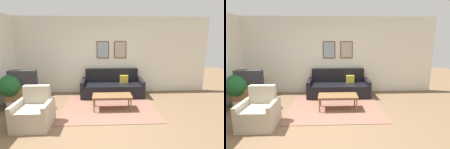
{
  "view_description": "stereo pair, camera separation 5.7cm",
  "coord_description": "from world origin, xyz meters",
  "views": [
    {
      "loc": [
        0.18,
        -3.6,
        1.93
      ],
      "look_at": [
        0.47,
        1.69,
        0.85
      ],
      "focal_mm": 28.0,
      "sensor_mm": 36.0,
      "label": 1
    },
    {
      "loc": [
        0.24,
        -3.6,
        1.93
      ],
      "look_at": [
        0.47,
        1.69,
        0.85
      ],
      "focal_mm": 28.0,
      "sensor_mm": 36.0,
      "label": 2
    }
  ],
  "objects": [
    {
      "name": "ground_plane",
      "position": [
        0.0,
        0.0,
        0.0
      ],
      "size": [
        16.0,
        16.0,
        0.0
      ],
      "primitive_type": "plane",
      "color": "brown"
    },
    {
      "name": "area_rug",
      "position": [
        0.35,
        1.14,
        0.01
      ],
      "size": [
        2.59,
        2.14,
        0.01
      ],
      "color": "brown",
      "rests_on": "ground_plane"
    },
    {
      "name": "wall_back",
      "position": [
        0.01,
        2.7,
        1.35
      ],
      "size": [
        8.0,
        0.09,
        2.7
      ],
      "color": "silver",
      "rests_on": "ground_plane"
    },
    {
      "name": "couch",
      "position": [
        0.5,
        2.25,
        0.3
      ],
      "size": [
        2.09,
        0.9,
        0.89
      ],
      "color": "black",
      "rests_on": "ground_plane"
    },
    {
      "name": "coffee_table",
      "position": [
        0.43,
        0.99,
        0.38
      ],
      "size": [
        1.07,
        0.5,
        0.41
      ],
      "color": "brown",
      "rests_on": "ground_plane"
    },
    {
      "name": "tv_stand",
      "position": [
        -2.01,
        1.2,
        0.31
      ],
      "size": [
        0.84,
        0.44,
        0.61
      ],
      "color": "olive",
      "rests_on": "ground_plane"
    },
    {
      "name": "tv",
      "position": [
        -2.01,
        1.2,
        0.85
      ],
      "size": [
        0.71,
        0.28,
        0.48
      ],
      "color": "#2D2D33",
      "rests_on": "tv_stand"
    },
    {
      "name": "armchair",
      "position": [
        -1.36,
        0.14,
        0.3
      ],
      "size": [
        0.77,
        0.76,
        0.87
      ],
      "rotation": [
        0.0,
        0.0,
        -0.31
      ],
      "color": "#B2A893",
      "rests_on": "ground_plane"
    },
    {
      "name": "potted_plant_tall",
      "position": [
        -2.31,
        1.08,
        0.63
      ],
      "size": [
        0.6,
        0.6,
        0.99
      ],
      "color": "beige",
      "rests_on": "ground_plane"
    },
    {
      "name": "potted_plant_by_window",
      "position": [
        -2.3,
        1.68,
        0.51
      ],
      "size": [
        0.48,
        0.48,
        0.8
      ],
      "color": "beige",
      "rests_on": "ground_plane"
    },
    {
      "name": "potted_plant_small",
      "position": [
        -2.49,
        1.51,
        0.55
      ],
      "size": [
        0.57,
        0.57,
        0.86
      ],
      "color": "beige",
      "rests_on": "ground_plane"
    }
  ]
}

